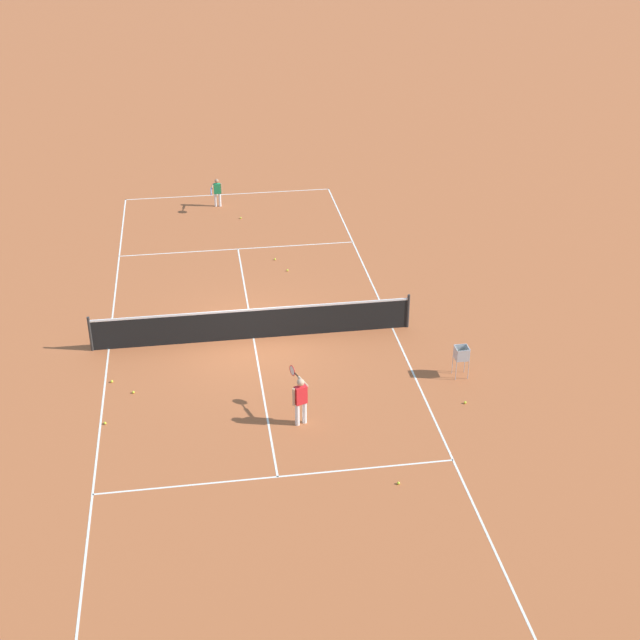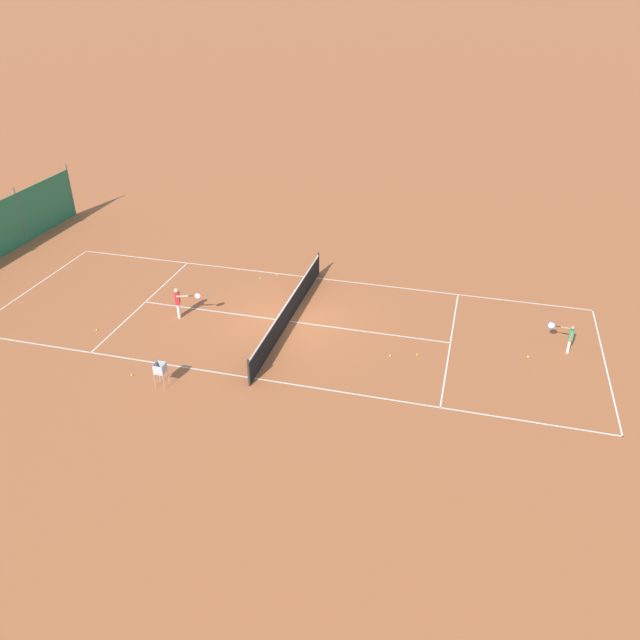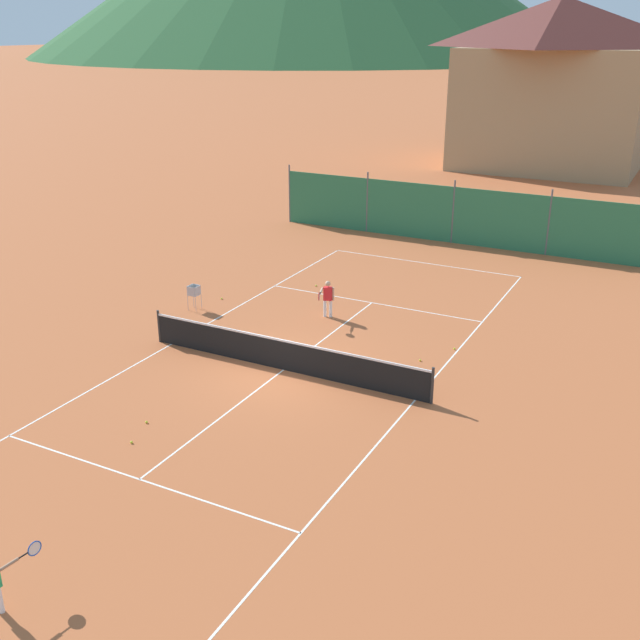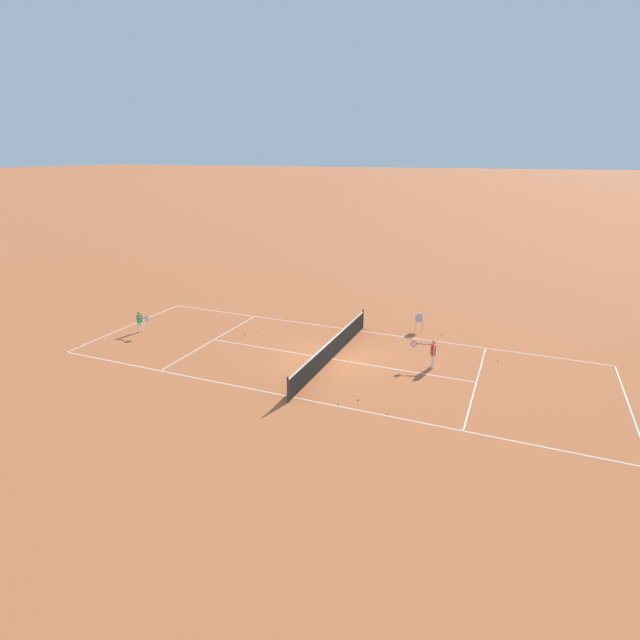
{
  "view_description": "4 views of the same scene",
  "coord_description": "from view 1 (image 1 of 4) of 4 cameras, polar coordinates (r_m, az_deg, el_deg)",
  "views": [
    {
      "loc": [
        1.45,
        22.35,
        12.73
      ],
      "look_at": [
        -1.69,
        1.68,
        1.37
      ],
      "focal_mm": 50.0,
      "sensor_mm": 36.0,
      "label": 1
    },
    {
      "loc": [
        -20.65,
        -6.76,
        12.51
      ],
      "look_at": [
        -1.48,
        -1.67,
        1.13
      ],
      "focal_mm": 35.0,
      "sensor_mm": 36.0,
      "label": 2
    },
    {
      "loc": [
        10.1,
        -17.1,
        9.42
      ],
      "look_at": [
        -0.0,
        2.32,
        0.76
      ],
      "focal_mm": 42.0,
      "sensor_mm": 36.0,
      "label": 3
    },
    {
      "loc": [
        19.69,
        7.62,
        8.99
      ],
      "look_at": [
        -1.43,
        -1.19,
        1.29
      ],
      "focal_mm": 28.0,
      "sensor_mm": 36.0,
      "label": 4
    }
  ],
  "objects": [
    {
      "name": "ground_plane",
      "position": [
        25.76,
        -4.27,
        -1.17
      ],
      "size": [
        600.0,
        600.0,
        0.0
      ],
      "primitive_type": "plane",
      "color": "#B25B33"
    },
    {
      "name": "tennis_ball_service_box",
      "position": [
        20.29,
        5.05,
        -10.35
      ],
      "size": [
        0.07,
        0.07,
        0.07
      ],
      "primitive_type": "sphere",
      "color": "#CCE033",
      "rests_on": "ground"
    },
    {
      "name": "court_line_markings",
      "position": [
        25.76,
        -4.27,
        -1.17
      ],
      "size": [
        8.25,
        23.85,
        0.01
      ],
      "color": "white",
      "rests_on": "ground"
    },
    {
      "name": "tennis_ball_by_net_right",
      "position": [
        24.28,
        -13.18,
        -3.85
      ],
      "size": [
        0.07,
        0.07,
        0.07
      ],
      "primitive_type": "sphere",
      "color": "#CCE033",
      "rests_on": "ground"
    },
    {
      "name": "tennis_ball_alley_left",
      "position": [
        23.71,
        -11.86,
        -4.54
      ],
      "size": [
        0.07,
        0.07,
        0.07
      ],
      "primitive_type": "sphere",
      "color": "#CCE033",
      "rests_on": "ground"
    },
    {
      "name": "player_far_service",
      "position": [
        21.72,
        -1.28,
        -4.95
      ],
      "size": [
        0.42,
        1.11,
        1.3
      ],
      "color": "white",
      "rests_on": "ground"
    },
    {
      "name": "tennis_ball_near_corner",
      "position": [
        23.11,
        9.28,
        -5.24
      ],
      "size": [
        0.07,
        0.07,
        0.07
      ],
      "primitive_type": "sphere",
      "color": "#CCE033",
      "rests_on": "ground"
    },
    {
      "name": "tennis_ball_far_corner",
      "position": [
        34.07,
        -5.1,
        6.53
      ],
      "size": [
        0.07,
        0.07,
        0.07
      ],
      "primitive_type": "sphere",
      "color": "#CCE033",
      "rests_on": "ground"
    },
    {
      "name": "tennis_ball_mid_court",
      "position": [
        30.53,
        -2.9,
        3.91
      ],
      "size": [
        0.07,
        0.07,
        0.07
      ],
      "primitive_type": "sphere",
      "color": "#CCE033",
      "rests_on": "ground"
    },
    {
      "name": "tennis_net",
      "position": [
        25.52,
        -4.31,
        -0.2
      ],
      "size": [
        9.18,
        0.08,
        1.06
      ],
      "color": "#2D2D2D",
      "rests_on": "ground"
    },
    {
      "name": "player_far_baseline",
      "position": [
        35.09,
        -6.62,
        8.22
      ],
      "size": [
        0.47,
        0.94,
        1.12
      ],
      "color": "white",
      "rests_on": "ground"
    },
    {
      "name": "ball_hopper",
      "position": [
        23.89,
        9.05,
        -2.23
      ],
      "size": [
        0.36,
        0.36,
        0.89
      ],
      "color": "#B7B7BC",
      "rests_on": "ground"
    },
    {
      "name": "tennis_ball_alley_right",
      "position": [
        22.69,
        -13.59,
        -6.43
      ],
      "size": [
        0.07,
        0.07,
        0.07
      ],
      "primitive_type": "sphere",
      "color": "#CCE033",
      "rests_on": "ground"
    },
    {
      "name": "tennis_ball_by_net_left",
      "position": [
        29.7,
        -2.09,
        3.2
      ],
      "size": [
        0.07,
        0.07,
        0.07
      ],
      "primitive_type": "sphere",
      "color": "#CCE033",
      "rests_on": "ground"
    }
  ]
}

